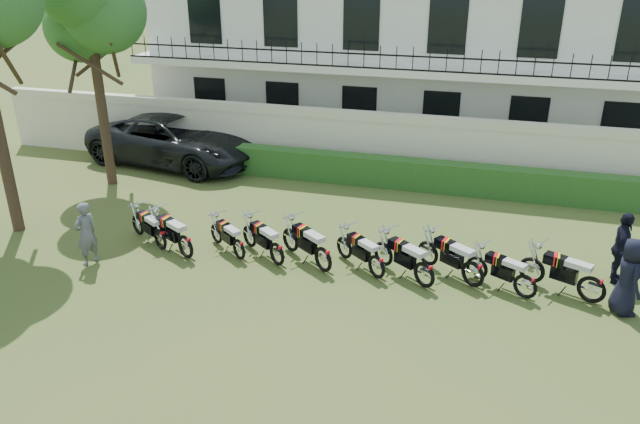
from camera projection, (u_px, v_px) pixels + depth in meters
The scene contains 19 objects.
ground at pixel (331, 292), 14.70m from camera, with size 100.00×100.00×0.00m, color #3C5421.
perimeter_wall at pixel (389, 146), 21.30m from camera, with size 30.00×0.35×2.30m.
hedge at pixel (414, 175), 20.61m from camera, with size 18.00×0.60×1.00m, color #194318.
building at pixel (416, 44), 25.54m from camera, with size 20.40×9.60×7.40m.
tree_west_near at pixel (88, 2), 18.93m from camera, with size 3.40×3.20×7.90m.
motorcycle_0 at pixel (160, 234), 16.52m from camera, with size 1.59×1.04×0.99m.
motorcycle_1 at pixel (185, 241), 16.04m from camera, with size 1.79×1.08×1.09m.
motorcycle_2 at pixel (239, 245), 16.01m from camera, with size 1.44×1.13×0.95m.
motorcycle_3 at pixel (277, 249), 15.71m from camera, with size 1.59×1.23×1.05m.
motorcycle_4 at pixel (323, 254), 15.38m from camera, with size 1.70×1.31×1.12m.
motorcycle_5 at pixel (377, 261), 15.11m from camera, with size 1.52×1.25×1.02m.
motorcycle_6 at pixel (425, 269), 14.69m from camera, with size 1.70×1.27×1.10m.
motorcycle_7 at pixel (473, 268), 14.71m from camera, with size 1.74×1.25×1.12m.
motorcycle_8 at pixel (526, 281), 14.25m from camera, with size 1.67×1.00×1.02m.
motorcycle_9 at pixel (593, 283), 14.05m from camera, with size 1.91×1.01×1.13m.
suv at pixel (174, 140), 22.85m from camera, with size 2.97×6.45×1.79m, color black.
inspector at pixel (86, 234), 15.68m from camera, with size 0.62×0.40×1.69m, color slate.
officer_3 at pixel (629, 277), 13.57m from camera, with size 0.88×0.57×1.80m, color black.
officer_5 at pixel (621, 248), 14.81m from camera, with size 1.06×0.44×1.81m, color black.
Camera 1 is at (3.13, -12.32, 7.63)m, focal length 35.00 mm.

